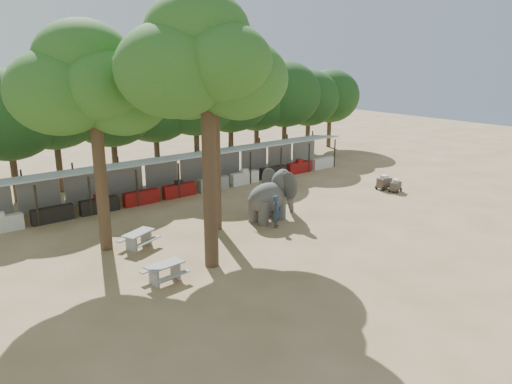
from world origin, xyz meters
TOP-DOWN VIEW (x-y plane):
  - ground at (0.00, 0.00)m, footprint 100.00×100.00m
  - vendor_stalls at (-0.00, 13.84)m, footprint 28.00×2.99m
  - yard_tree_left at (-9.13, 7.19)m, footprint 7.10×6.90m
  - yard_tree_center at (-6.13, 2.19)m, footprint 7.10×6.90m
  - yard_tree_back at (-3.13, 6.19)m, footprint 7.10×6.90m
  - backdrop_trees at (0.00, 19.00)m, footprint 46.46×5.95m
  - elephant at (0.57, 5.42)m, footprint 3.80×2.87m
  - handler at (-0.22, 4.13)m, footprint 0.77×0.79m
  - picnic_table_near at (-8.51, 1.85)m, footprint 1.78×1.63m
  - picnic_table_far at (-7.66, 6.12)m, footprint 2.12×2.03m
  - cart_front at (11.19, 4.47)m, footprint 1.05×0.80m
  - cart_back at (11.09, 5.40)m, footprint 1.14×0.80m

SIDE VIEW (x-z plane):
  - ground at x=0.00m, z-range 0.00..0.00m
  - cart_front at x=11.19m, z-range -0.01..0.91m
  - cart_back at x=11.09m, z-range -0.01..1.05m
  - picnic_table_near at x=-8.51m, z-range 0.13..0.95m
  - picnic_table_far at x=-7.66m, z-range 0.13..0.96m
  - handler at x=-0.22m, z-range 0.00..1.84m
  - vendor_stalls at x=0.00m, z-range -0.22..2.58m
  - elephant at x=0.57m, z-range 0.00..2.86m
  - backdrop_trees at x=0.00m, z-range 1.35..9.68m
  - yard_tree_left at x=-9.13m, z-range 2.69..13.71m
  - yard_tree_back at x=-3.13m, z-range 2.86..14.22m
  - yard_tree_center at x=-6.13m, z-range 3.19..15.23m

